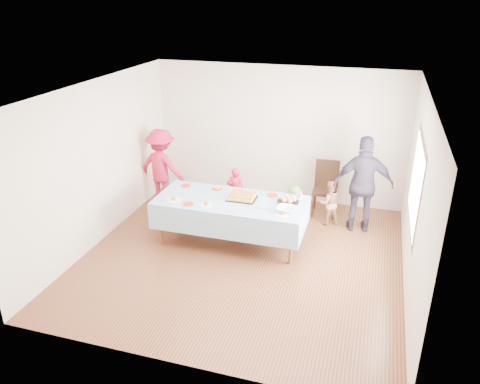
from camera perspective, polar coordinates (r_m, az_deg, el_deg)
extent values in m
plane|color=#4D2616|center=(7.69, 0.31, -7.84)|extent=(5.00, 5.00, 0.00)
cube|color=beige|center=(9.38, 4.69, 7.02)|extent=(5.00, 0.04, 2.70)
cube|color=beige|center=(4.99, -7.90, -8.85)|extent=(5.00, 0.04, 2.70)
cube|color=beige|center=(8.10, -16.91, 3.37)|extent=(0.04, 5.00, 2.70)
cube|color=beige|center=(6.87, 20.78, -0.82)|extent=(0.04, 5.00, 2.70)
cube|color=white|center=(6.69, 0.36, 12.30)|extent=(5.00, 5.00, 0.04)
cube|color=#472B16|center=(6.99, 20.64, 0.98)|extent=(0.03, 1.75, 1.35)
cylinder|color=brown|center=(8.00, -9.75, -3.90)|extent=(0.06, 0.06, 0.73)
cylinder|color=brown|center=(7.36, 6.23, -6.25)|extent=(0.06, 0.06, 0.73)
cylinder|color=brown|center=(8.68, -7.35, -1.47)|extent=(0.06, 0.06, 0.73)
cylinder|color=brown|center=(8.09, 7.37, -3.40)|extent=(0.06, 0.06, 0.73)
cube|color=brown|center=(7.79, -1.16, -1.17)|extent=(2.40, 1.00, 0.04)
cube|color=silver|center=(7.78, -1.16, -1.00)|extent=(2.50, 1.10, 0.01)
cube|color=black|center=(7.81, 0.25, -0.80)|extent=(0.48, 0.37, 0.01)
cube|color=#F9E05F|center=(7.79, 0.25, -0.56)|extent=(0.40, 0.30, 0.06)
cube|color=#954A22|center=(7.78, 0.25, -0.32)|extent=(0.40, 0.30, 0.01)
cylinder|color=black|center=(7.73, 5.87, -1.16)|extent=(0.36, 0.36, 0.02)
sphere|color=tan|center=(7.69, 6.58, -0.88)|extent=(0.09, 0.09, 0.09)
sphere|color=tan|center=(7.78, 6.34, -0.60)|extent=(0.09, 0.09, 0.09)
sphere|color=tan|center=(7.79, 5.66, -0.52)|extent=(0.09, 0.09, 0.09)
sphere|color=tan|center=(7.73, 5.19, -0.71)|extent=(0.09, 0.09, 0.09)
sphere|color=tan|center=(7.64, 5.41, -1.00)|extent=(0.09, 0.09, 0.09)
sphere|color=tan|center=(7.63, 6.11, -1.08)|extent=(0.09, 0.09, 0.09)
sphere|color=tan|center=(7.71, 5.88, -0.80)|extent=(0.09, 0.09, 0.09)
imported|color=silver|center=(7.40, 5.63, -2.11)|extent=(0.30, 0.30, 0.07)
cone|color=white|center=(7.90, 7.42, -0.16)|extent=(0.09, 0.09, 0.15)
cylinder|color=red|center=(8.38, -6.62, 0.79)|extent=(0.17, 0.17, 0.01)
cylinder|color=red|center=(8.20, -2.81, 0.39)|extent=(0.19, 0.19, 0.01)
cylinder|color=red|center=(8.07, -0.21, 0.03)|extent=(0.20, 0.20, 0.01)
cylinder|color=red|center=(7.96, 3.97, -0.36)|extent=(0.19, 0.19, 0.01)
cylinder|color=red|center=(7.66, -6.31, -1.45)|extent=(0.17, 0.17, 0.01)
cylinder|color=white|center=(7.83, -8.09, -0.99)|extent=(0.24, 0.24, 0.01)
cylinder|color=white|center=(7.59, -4.17, -1.61)|extent=(0.21, 0.21, 0.01)
cylinder|color=white|center=(7.29, 5.07, -2.75)|extent=(0.20, 0.20, 0.01)
cylinder|color=black|center=(8.94, 8.87, -1.72)|extent=(0.04, 0.04, 0.46)
cylinder|color=black|center=(8.92, 11.33, -1.98)|extent=(0.04, 0.04, 0.46)
cylinder|color=black|center=(9.29, 9.15, -0.74)|extent=(0.04, 0.04, 0.46)
cylinder|color=black|center=(9.27, 11.52, -0.98)|extent=(0.04, 0.04, 0.46)
cube|color=black|center=(9.00, 10.33, 0.11)|extent=(0.46, 0.46, 0.05)
cube|color=black|center=(9.08, 10.58, 2.28)|extent=(0.45, 0.06, 0.54)
imported|color=red|center=(8.91, -0.55, 0.17)|extent=(0.37, 0.27, 0.94)
imported|color=#447F2A|center=(8.25, 6.54, -2.13)|extent=(0.49, 0.38, 0.90)
imported|color=#AE6F51|center=(8.67, 10.79, -1.29)|extent=(0.50, 0.46, 0.85)
imported|color=#B51636|center=(9.32, -9.51, 2.95)|extent=(1.08, 0.72, 1.55)
imported|color=#302735|center=(8.41, 14.81, 0.87)|extent=(1.08, 0.57, 1.75)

